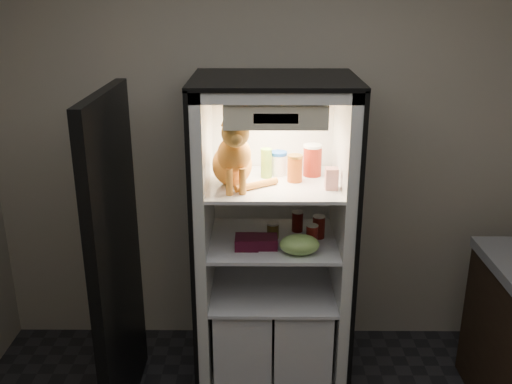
% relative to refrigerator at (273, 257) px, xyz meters
% --- Properties ---
extents(room_shell, '(3.60, 3.60, 3.60)m').
position_rel_refrigerator_xyz_m(room_shell, '(0.00, -1.38, 0.83)').
color(room_shell, white).
rests_on(room_shell, floor).
extents(refrigerator, '(0.90, 0.72, 1.88)m').
position_rel_refrigerator_xyz_m(refrigerator, '(0.00, 0.00, 0.00)').
color(refrigerator, white).
rests_on(refrigerator, floor).
extents(fridge_door, '(0.06, 0.87, 1.85)m').
position_rel_refrigerator_xyz_m(fridge_door, '(-0.85, -0.36, 0.12)').
color(fridge_door, black).
rests_on(fridge_door, floor).
extents(tabby_cat, '(0.39, 0.43, 0.44)m').
position_rel_refrigerator_xyz_m(tabby_cat, '(-0.22, -0.15, 0.66)').
color(tabby_cat, orange).
rests_on(tabby_cat, refrigerator).
extents(parmesan_shaker, '(0.07, 0.07, 0.17)m').
position_rel_refrigerator_xyz_m(parmesan_shaker, '(-0.04, 0.03, 0.58)').
color(parmesan_shaker, '#278F28').
rests_on(parmesan_shaker, refrigerator).
extents(mayo_tub, '(0.10, 0.10, 0.14)m').
position_rel_refrigerator_xyz_m(mayo_tub, '(0.03, 0.08, 0.57)').
color(mayo_tub, white).
rests_on(mayo_tub, refrigerator).
extents(salsa_jar, '(0.09, 0.09, 0.15)m').
position_rel_refrigerator_xyz_m(salsa_jar, '(0.12, -0.04, 0.58)').
color(salsa_jar, maroon).
rests_on(salsa_jar, refrigerator).
extents(pepper_jar, '(0.11, 0.11, 0.18)m').
position_rel_refrigerator_xyz_m(pepper_jar, '(0.23, 0.06, 0.59)').
color(pepper_jar, '#A32715').
rests_on(pepper_jar, refrigerator).
extents(cream_carton, '(0.07, 0.07, 0.12)m').
position_rel_refrigerator_xyz_m(cream_carton, '(0.31, -0.17, 0.56)').
color(cream_carton, silver).
rests_on(cream_carton, refrigerator).
extents(soda_can_a, '(0.07, 0.07, 0.12)m').
position_rel_refrigerator_xyz_m(soda_can_a, '(0.15, 0.05, 0.21)').
color(soda_can_a, black).
rests_on(soda_can_a, refrigerator).
extents(soda_can_b, '(0.07, 0.07, 0.14)m').
position_rel_refrigerator_xyz_m(soda_can_b, '(0.27, -0.04, 0.22)').
color(soda_can_b, black).
rests_on(soda_can_b, refrigerator).
extents(soda_can_c, '(0.07, 0.07, 0.13)m').
position_rel_refrigerator_xyz_m(soda_can_c, '(0.22, -0.16, 0.21)').
color(soda_can_c, black).
rests_on(soda_can_c, refrigerator).
extents(condiment_jar, '(0.07, 0.07, 0.10)m').
position_rel_refrigerator_xyz_m(condiment_jar, '(-0.00, -0.05, 0.20)').
color(condiment_jar, '#543E18').
rests_on(condiment_jar, refrigerator).
extents(grape_bag, '(0.22, 0.16, 0.11)m').
position_rel_refrigerator_xyz_m(grape_bag, '(0.14, -0.26, 0.20)').
color(grape_bag, '#8BCE60').
rests_on(grape_bag, refrigerator).
extents(berry_box_left, '(0.13, 0.13, 0.07)m').
position_rel_refrigerator_xyz_m(berry_box_left, '(-0.15, -0.18, 0.18)').
color(berry_box_left, '#540E24').
rests_on(berry_box_left, refrigerator).
extents(berry_box_right, '(0.13, 0.13, 0.06)m').
position_rel_refrigerator_xyz_m(berry_box_right, '(-0.04, -0.17, 0.18)').
color(berry_box_right, '#540E24').
rests_on(berry_box_right, refrigerator).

